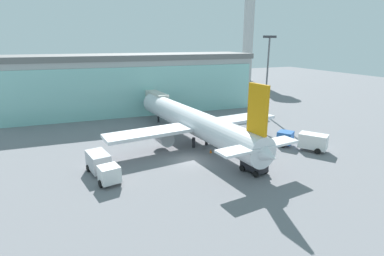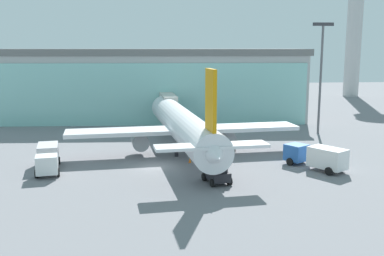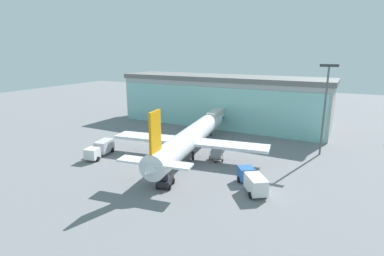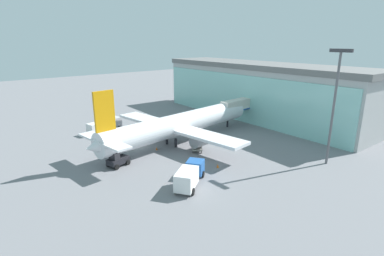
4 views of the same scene
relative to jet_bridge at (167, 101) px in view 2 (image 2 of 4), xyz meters
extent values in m
plane|color=slate|center=(-2.31, -25.73, -4.49)|extent=(240.00, 240.00, 0.00)
cube|color=#ACACAC|center=(-2.31, 8.86, 1.52)|extent=(55.94, 15.71, 12.02)
cube|color=#8ECFC9|center=(-2.63, 2.18, 0.92)|extent=(54.22, 2.91, 10.82)
cube|color=slate|center=(-2.31, 8.86, 8.13)|extent=(57.06, 16.02, 1.20)
cube|color=beige|center=(0.01, -0.10, 0.18)|extent=(3.06, 12.14, 2.40)
cube|color=#194799|center=(0.01, -0.10, -0.87)|extent=(3.11, 12.14, 0.30)
cylinder|color=#4C4C51|center=(-0.32, 4.39, -2.75)|extent=(0.70, 0.70, 3.47)
cylinder|color=#B7B7B7|center=(53.04, 45.65, 12.85)|extent=(4.12, 4.12, 34.67)
cylinder|color=#59595E|center=(23.81, -7.31, 3.88)|extent=(0.36, 0.36, 16.74)
cube|color=#333338|center=(23.81, -7.31, 12.50)|extent=(3.20, 0.40, 0.50)
cylinder|color=silver|center=(1.32, -18.07, -0.89)|extent=(7.77, 34.44, 3.99)
cone|color=silver|center=(-0.58, -1.07, -0.89)|extent=(4.30, 3.43, 3.99)
cone|color=silver|center=(3.22, -35.06, -0.89)|extent=(4.01, 4.37, 3.59)
cube|color=silver|center=(1.51, -19.77, -1.29)|extent=(29.75, 7.45, 0.50)
cube|color=silver|center=(3.11, -34.07, -0.29)|extent=(11.20, 3.61, 0.30)
cube|color=orange|center=(3.05, -33.57, 4.07)|extent=(0.71, 3.22, 5.93)
cylinder|color=gray|center=(-4.11, -19.89, -2.64)|extent=(2.44, 3.41, 2.10)
cylinder|color=gray|center=(7.02, -18.65, -2.64)|extent=(2.44, 3.41, 2.10)
cylinder|color=black|center=(0.43, -20.89, -3.69)|extent=(0.50, 0.50, 1.60)
cylinder|color=black|center=(2.81, -20.63, -3.69)|extent=(0.50, 0.50, 1.60)
cylinder|color=black|center=(-0.25, -4.05, -3.69)|extent=(0.40, 0.40, 1.60)
cube|color=silver|center=(-13.63, -28.86, -3.09)|extent=(2.56, 2.56, 1.90)
cube|color=#B2B2B7|center=(-14.40, -24.74, -2.94)|extent=(2.89, 4.33, 2.20)
cylinder|color=black|center=(-12.55, -28.66, -4.04)|extent=(0.46, 0.94, 0.90)
cylinder|color=black|center=(-14.71, -29.07, -4.04)|extent=(0.46, 0.94, 0.90)
cylinder|color=black|center=(-13.50, -23.55, -4.04)|extent=(0.46, 0.94, 0.90)
cylinder|color=black|center=(-15.66, -23.95, -4.04)|extent=(0.46, 0.94, 0.90)
cube|color=#2659A5|center=(14.21, -25.86, -3.09)|extent=(3.06, 3.06, 1.90)
cube|color=white|center=(16.57, -29.33, -2.94)|extent=(4.07, 4.55, 2.20)
cylinder|color=black|center=(13.30, -26.48, -4.04)|extent=(0.75, 0.91, 0.90)
cylinder|color=black|center=(15.12, -25.24, -4.04)|extent=(0.75, 0.91, 0.90)
cylinder|color=black|center=(16.22, -30.78, -4.04)|extent=(0.75, 0.91, 0.90)
cylinder|color=black|center=(18.04, -29.54, -4.04)|extent=(0.75, 0.91, 0.90)
cube|color=#9E998C|center=(6.74, -19.00, -3.97)|extent=(3.16, 3.05, 0.16)
cylinder|color=black|center=(8.06, -19.20, -4.27)|extent=(0.41, 0.38, 0.44)
cylinder|color=#9E998C|center=(8.06, -19.20, -3.44)|extent=(0.08, 0.08, 0.90)
cylinder|color=black|center=(7.11, -20.28, -4.27)|extent=(0.41, 0.38, 0.44)
cylinder|color=#9E998C|center=(7.11, -20.28, -3.44)|extent=(0.08, 0.08, 0.90)
cylinder|color=black|center=(6.37, -17.72, -4.27)|extent=(0.41, 0.38, 0.44)
cylinder|color=#9E998C|center=(6.37, -17.72, -3.44)|extent=(0.08, 0.08, 0.90)
cylinder|color=black|center=(5.42, -18.81, -4.27)|extent=(0.41, 0.38, 0.44)
cylinder|color=#9E998C|center=(5.42, -18.81, -3.44)|extent=(0.08, 0.08, 0.90)
cube|color=black|center=(3.86, -32.41, -3.64)|extent=(2.56, 3.55, 0.90)
cube|color=#26262B|center=(4.02, -33.03, -2.69)|extent=(1.61, 1.32, 1.00)
cylinder|color=black|center=(2.70, -31.56, -4.09)|extent=(0.54, 0.86, 0.80)
cylinder|color=black|center=(4.44, -31.10, -4.09)|extent=(0.54, 0.86, 0.80)
cylinder|color=black|center=(3.28, -33.73, -4.09)|extent=(0.54, 0.86, 0.80)
cylinder|color=black|center=(5.02, -33.27, -4.09)|extent=(0.54, 0.86, 0.80)
cone|color=orange|center=(1.85, -24.12, -4.21)|extent=(0.36, 0.36, 0.55)
cone|color=orange|center=(14.10, -21.31, -4.21)|extent=(0.36, 0.36, 0.55)
camera|label=1|loc=(-17.18, -61.77, 11.74)|focal=28.00mm
camera|label=2|loc=(-2.50, -75.65, 9.00)|focal=42.00mm
camera|label=3|loc=(24.94, -67.79, 14.85)|focal=28.00mm
camera|label=4|loc=(43.33, -50.96, 13.77)|focal=28.00mm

